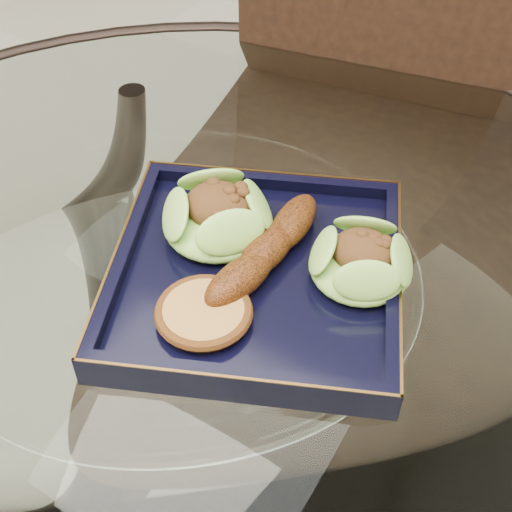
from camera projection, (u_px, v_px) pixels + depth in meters
The scene contains 7 objects.
dining_table at pixel (196, 404), 0.79m from camera, with size 1.13×1.13×0.77m.
dining_chair at pixel (354, 212), 1.02m from camera, with size 0.53×0.53×1.06m.
navy_plate at pixel (256, 278), 0.68m from camera, with size 0.27×0.27×0.02m, color black.
lettuce_wrap_left at pixel (217, 219), 0.70m from camera, with size 0.11×0.11×0.04m, color #6CA931.
lettuce_wrap_right at pixel (361, 264), 0.66m from camera, with size 0.09×0.09×0.03m, color #4E922A.
roasted_plantain at pixel (267, 249), 0.67m from camera, with size 0.17×0.04×0.03m, color #662C0A.
crumb_patty at pixel (204, 314), 0.63m from camera, with size 0.08×0.08×0.01m, color #BA7B3E.
Camera 1 is at (0.28, -0.34, 1.27)m, focal length 50.00 mm.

